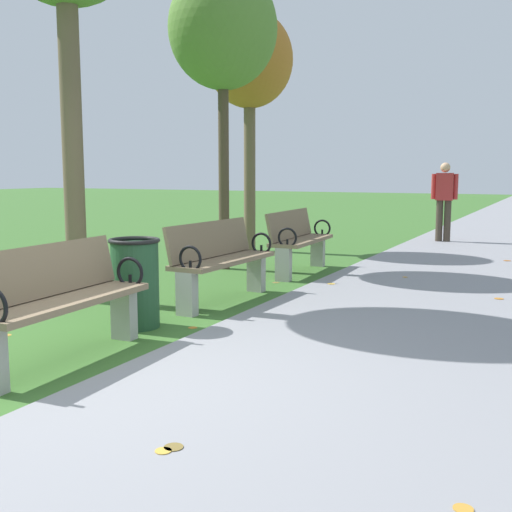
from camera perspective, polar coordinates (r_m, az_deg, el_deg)
The scene contains 9 objects.
ground_plane at distance 4.74m, azimuth -13.44°, elevation -10.36°, with size 80.00×80.00×0.00m, color #386628.
park_bench_1 at distance 5.01m, azimuth -17.43°, elevation -3.80°, with size 0.54×1.62×0.90m.
park_bench_2 at distance 6.99m, azimuth -3.25°, elevation -0.29°, with size 0.53×1.62×0.90m.
park_bench_3 at distance 9.03m, azimuth 3.90°, elevation 1.51°, with size 0.55×1.62×0.90m.
tree_2 at distance 9.57m, azimuth -3.04°, elevation 19.79°, with size 1.57×1.57×4.36m.
tree_3 at distance 11.73m, azimuth -0.59°, elevation 17.18°, with size 1.56×1.56×4.31m.
pedestrian_walking at distance 13.51m, azimuth 16.76°, elevation 5.12°, with size 0.53×0.25×1.62m.
trash_bin at distance 5.96m, azimuth -10.94°, elevation -2.40°, with size 0.48×0.48×0.84m.
scattered_leaves at distance 7.26m, azimuth 6.93°, elevation -3.79°, with size 4.54×8.41×0.02m.
Camera 1 is at (2.91, -3.45, 1.45)m, focal length 43.95 mm.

